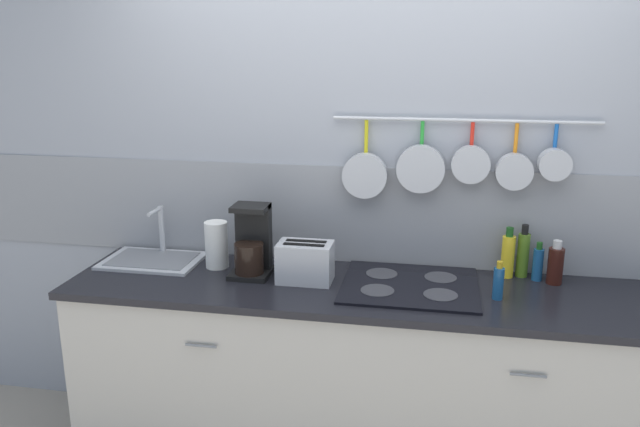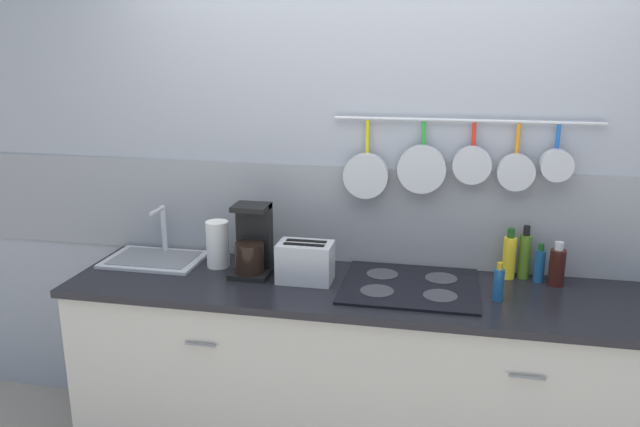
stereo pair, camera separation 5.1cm
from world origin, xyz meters
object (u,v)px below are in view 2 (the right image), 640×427
paper_towel_roll (218,244)px  toaster (305,262)px  bottle_dish_soap (509,256)px  bottle_sesame_oil (557,266)px  bottle_hot_sauce (525,255)px  bottle_vinegar (498,284)px  coffee_maker (252,246)px  bottle_olive_oil (539,265)px

paper_towel_roll → toaster: size_ratio=0.86×
bottle_dish_soap → bottle_sesame_oil: bottle_dish_soap is taller
toaster → bottle_sesame_oil: 1.14m
bottle_hot_sauce → bottle_sesame_oil: 0.15m
bottle_vinegar → bottle_hot_sauce: (0.14, 0.30, 0.04)m
coffee_maker → toaster: (0.27, -0.05, -0.05)m
bottle_dish_soap → bottle_olive_oil: (0.13, -0.02, -0.03)m
bottle_sesame_oil → toaster: bearing=-170.8°
bottle_hot_sauce → bottle_olive_oil: size_ratio=1.38×
paper_towel_roll → bottle_olive_oil: bearing=3.9°
toaster → bottle_sesame_oil: (1.13, 0.18, -0.00)m
bottle_hot_sauce → paper_towel_roll: bearing=-174.4°
bottle_hot_sauce → bottle_sesame_oil: bearing=-27.0°
bottle_dish_soap → paper_towel_roll: bearing=-175.0°
coffee_maker → bottle_olive_oil: size_ratio=1.86×
coffee_maker → bottle_sesame_oil: coffee_maker is taller
toaster → bottle_vinegar: 0.86m
coffee_maker → bottle_olive_oil: 1.33m
bottle_olive_oil → toaster: bearing=-168.6°
bottle_vinegar → bottle_sesame_oil: 0.36m
bottle_vinegar → bottle_hot_sauce: 0.33m
bottle_vinegar → coffee_maker: bearing=175.0°
bottle_dish_soap → bottle_sesame_oil: (0.21, -0.05, -0.02)m
toaster → bottle_sesame_oil: size_ratio=1.30×
coffee_maker → bottle_dish_soap: coffee_maker is taller
coffee_maker → toaster: size_ratio=1.28×
paper_towel_roll → bottle_olive_oil: size_ratio=1.25×
paper_towel_roll → bottle_vinegar: 1.33m
paper_towel_roll → coffee_maker: size_ratio=0.67×
bottle_vinegar → bottle_olive_oil: size_ratio=0.93×
coffee_maker → bottle_hot_sauce: bearing=9.2°
paper_towel_roll → bottle_vinegar: bearing=-6.9°
bottle_dish_soap → coffee_maker: bearing=-171.2°
toaster → bottle_olive_oil: toaster is taller
bottle_olive_oil → bottle_sesame_oil: bearing=-23.2°
toaster → bottle_hot_sauce: (0.99, 0.25, 0.02)m
toaster → bottle_vinegar: toaster is taller
bottle_sesame_oil → bottle_vinegar: bearing=-139.1°
paper_towel_roll → bottle_vinegar: (1.32, -0.16, -0.04)m
bottle_sesame_oil → paper_towel_roll: bearing=-177.4°
bottle_olive_oil → bottle_sesame_oil: 0.08m
bottle_vinegar → paper_towel_roll: bearing=173.1°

